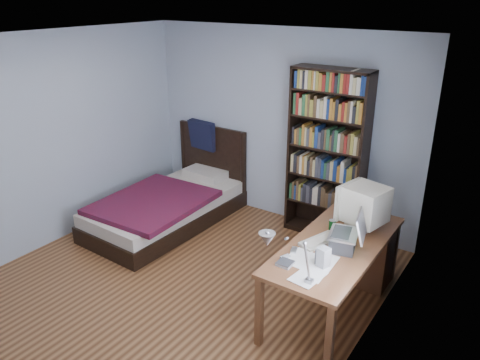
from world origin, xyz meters
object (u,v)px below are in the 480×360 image
at_px(laptop, 345,239).
at_px(speaker, 323,257).
at_px(bookshelf, 327,156).
at_px(keyboard, 320,241).
at_px(bed, 171,203).
at_px(desk_lamp, 275,244).
at_px(soda_can, 332,226).
at_px(crt_monitor, 363,204).
at_px(desk, 353,250).

relative_size(laptop, speaker, 2.21).
relative_size(laptop, bookshelf, 0.19).
distance_m(keyboard, bed, 2.56).
height_order(desk_lamp, soda_can, desk_lamp).
relative_size(crt_monitor, soda_can, 4.06).
bearing_deg(keyboard, bed, -175.77).
xyz_separation_m(desk, crt_monitor, (0.07, -0.06, 0.56)).
height_order(desk, keyboard, keyboard).
bearing_deg(crt_monitor, desk_lamp, -94.52).
bearing_deg(keyboard, desk_lamp, -66.40).
height_order(crt_monitor, bed, crt_monitor).
bearing_deg(bookshelf, desk_lamp, -74.19).
relative_size(desk, speaker, 9.67).
distance_m(speaker, soda_can, 0.66).
xyz_separation_m(crt_monitor, speaker, (-0.01, -0.86, -0.16)).
relative_size(crt_monitor, keyboard, 1.13).
bearing_deg(speaker, bookshelf, 131.10).
height_order(laptop, desk_lamp, desk_lamp).
bearing_deg(crt_monitor, laptop, -86.79).
bearing_deg(soda_can, laptop, -48.10).
relative_size(soda_can, bed, 0.05).
height_order(soda_can, bed, bed).
bearing_deg(keyboard, speaker, -42.77).
bearing_deg(bookshelf, crt_monitor, -49.02).
xyz_separation_m(laptop, desk_lamp, (-0.15, -1.02, 0.38)).
bearing_deg(laptop, crt_monitor, 93.21).
xyz_separation_m(bookshelf, bed, (-1.83, -0.81, -0.80)).
bearing_deg(crt_monitor, bed, 177.38).
xyz_separation_m(soda_can, bed, (-2.43, 0.35, -0.53)).
bearing_deg(desk_lamp, bed, 147.12).
xyz_separation_m(speaker, bed, (-2.63, 0.98, -0.57)).
bearing_deg(bed, desk, -1.36).
distance_m(soda_can, bookshelf, 1.33).
bearing_deg(soda_can, bookshelf, 117.36).
bearing_deg(bed, keyboard, -14.30).
height_order(desk_lamp, bookshelf, bookshelf).
distance_m(laptop, bed, 2.80).
height_order(desk, crt_monitor, crt_monitor).
distance_m(speaker, bed, 2.86).
bearing_deg(bookshelf, laptop, -59.55).
distance_m(crt_monitor, speaker, 0.87).
xyz_separation_m(keyboard, bed, (-2.43, 0.62, -0.49)).
bearing_deg(keyboard, soda_can, 108.58).
relative_size(laptop, bed, 0.18).
bearing_deg(desk, desk_lamp, -91.67).
relative_size(laptop, desk_lamp, 0.64).
distance_m(desk, bookshelf, 1.30).
distance_m(keyboard, soda_can, 0.27).
distance_m(laptop, desk_lamp, 1.10).
xyz_separation_m(keyboard, bookshelf, (-0.60, 1.43, 0.31)).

